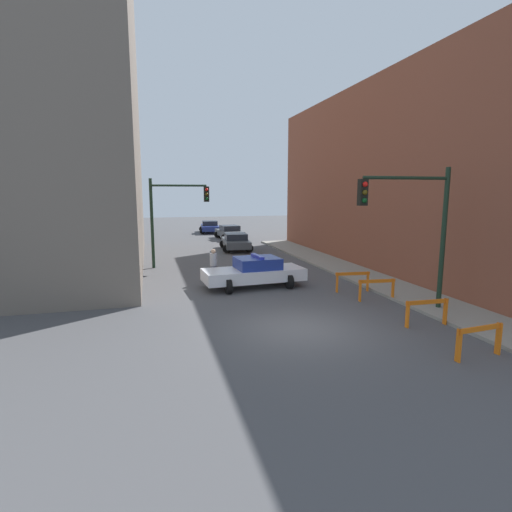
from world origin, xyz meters
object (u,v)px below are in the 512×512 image
traffic_light_near (417,217)px  police_car (255,272)px  barrier_corner (353,278)px  barrier_front (480,336)px  barrier_back (377,286)px  parked_car_near (236,241)px  parked_car_mid (229,232)px  barrier_mid (427,308)px  parked_car_far (210,227)px  pedestrian_crossing (214,265)px  traffic_light_far (171,210)px

traffic_light_near → police_car: (-4.61, 5.43, -2.81)m
police_car → barrier_corner: size_ratio=3.02×
barrier_front → barrier_back: size_ratio=1.00×
parked_car_near → traffic_light_near: bearing=-75.4°
parked_car_near → parked_car_mid: size_ratio=1.01×
barrier_mid → barrier_corner: bearing=91.3°
barrier_corner → parked_car_near: bearing=99.3°
parked_car_near → parked_car_far: bearing=94.9°
parked_car_mid → barrier_front: (1.07, -28.73, -0.06)m
barrier_mid → parked_car_far: bearing=94.1°
pedestrian_crossing → barrier_back: 7.86m
barrier_front → barrier_back: same height
traffic_light_near → parked_car_mid: 24.93m
barrier_corner → barrier_back: bearing=-82.3°
traffic_light_near → barrier_corner: bearing=100.2°
traffic_light_near → parked_car_far: bearing=95.3°
barrier_front → barrier_mid: 2.62m
barrier_mid → barrier_front: bearing=-98.4°
police_car → traffic_light_near: bearing=-143.6°
pedestrian_crossing → barrier_mid: pedestrian_crossing is taller
pedestrian_crossing → barrier_mid: bearing=-43.9°
police_car → parked_car_far: size_ratio=1.08×
traffic_light_far → barrier_mid: 15.28m
barrier_corner → barrier_mid: bearing=-88.7°
traffic_light_far → police_car: traffic_light_far is taller
police_car → parked_car_mid: size_ratio=1.09×
parked_car_mid → parked_car_far: size_ratio=0.99×
traffic_light_far → barrier_mid: size_ratio=3.25×
police_car → parked_car_near: size_ratio=1.08×
police_car → parked_car_mid: police_car is taller
police_car → parked_car_far: (1.75, 25.65, -0.05)m
parked_car_near → barrier_back: 15.83m
traffic_light_near → pedestrian_crossing: (-6.30, 6.95, -2.67)m
barrier_back → parked_car_mid: bearing=93.9°
police_car → barrier_corner: 4.49m
traffic_light_near → barrier_front: traffic_light_near is taller
barrier_corner → pedestrian_crossing: bearing=147.9°
traffic_light_far → police_car: (3.42, -6.13, -2.67)m
barrier_front → barrier_corner: same height
parked_car_far → barrier_mid: size_ratio=2.79×
barrier_mid → barrier_corner: 4.83m
parked_car_far → barrier_back: size_ratio=2.79×
police_car → parked_car_far: police_car is taller
parked_car_far → barrier_mid: 32.60m
barrier_corner → parked_car_far: bearing=94.6°
police_car → parked_car_mid: 19.45m
police_car → barrier_back: police_car is taller
barrier_back → police_car: bearing=139.1°
barrier_back → traffic_light_near: bearing=-77.5°
traffic_light_far → parked_car_mid: size_ratio=1.18×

